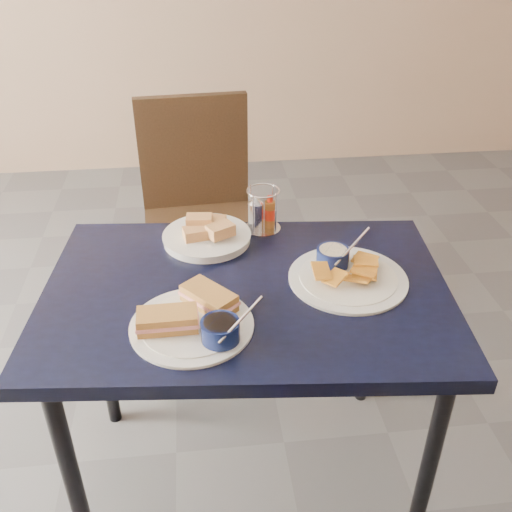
{
  "coord_description": "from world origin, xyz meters",
  "views": [
    {
      "loc": [
        0.12,
        -1.32,
        1.62
      ],
      "look_at": [
        0.27,
        -0.06,
        0.82
      ],
      "focal_mm": 40.0,
      "sensor_mm": 36.0,
      "label": 1
    }
  ],
  "objects": [
    {
      "name": "chair_far",
      "position": [
        0.14,
        0.83,
        0.55
      ],
      "size": [
        0.48,
        0.46,
        0.96
      ],
      "color": "black",
      "rests_on": "ground"
    },
    {
      "name": "sandwich_plate",
      "position": [
        0.1,
        -0.25,
        0.77
      ],
      "size": [
        0.31,
        0.3,
        0.12
      ],
      "color": "white",
      "rests_on": "dining_table"
    },
    {
      "name": "condiment_caddy",
      "position": [
        0.32,
        0.2,
        0.81
      ],
      "size": [
        0.11,
        0.11,
        0.14
      ],
      "color": "silver",
      "rests_on": "dining_table"
    },
    {
      "name": "plantain_plate",
      "position": [
        0.51,
        -0.08,
        0.77
      ],
      "size": [
        0.32,
        0.32,
        0.12
      ],
      "color": "white",
      "rests_on": "dining_table"
    },
    {
      "name": "ground",
      "position": [
        0.0,
        0.0,
        0.0
      ],
      "size": [
        6.0,
        6.0,
        0.0
      ],
      "primitive_type": "plane",
      "color": "#4C4C51",
      "rests_on": "ground"
    },
    {
      "name": "dining_table",
      "position": [
        0.24,
        -0.1,
        0.67
      ],
      "size": [
        1.12,
        0.8,
        0.75
      ],
      "color": "black",
      "rests_on": "ground"
    },
    {
      "name": "bread_basket",
      "position": [
        0.15,
        0.15,
        0.77
      ],
      "size": [
        0.26,
        0.26,
        0.07
      ],
      "color": "white",
      "rests_on": "dining_table"
    }
  ]
}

